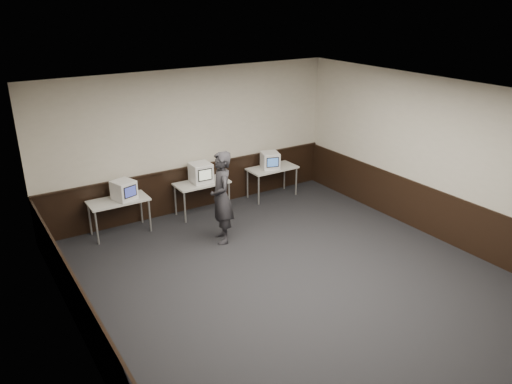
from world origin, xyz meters
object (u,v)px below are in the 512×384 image
emac_center (201,173)px  person (222,198)px  desk_center (202,185)px  desk_right (272,170)px  desk_left (118,203)px  emac_right (270,160)px  emac_left (124,190)px

emac_center → person: 1.47m
desk_center → person: size_ratio=0.64×
desk_center → desk_right: same height
desk_left → emac_center: 1.92m
desk_left → desk_right: same height
desk_left → emac_center: emac_center is taller
desk_right → emac_right: 0.29m
desk_center → person: 1.48m
emac_center → person: (-0.27, -1.44, -0.04)m
desk_center → emac_right: (1.81, -0.03, 0.27)m
person → emac_center: bearing=-174.1°
emac_center → person: size_ratio=0.26×
desk_center → emac_left: (-1.77, -0.05, 0.27)m
desk_center → emac_center: emac_center is taller
desk_left → desk_center: 1.90m
desk_left → emac_center: (1.90, 0.02, 0.29)m
desk_center → person: bearing=-101.0°
desk_center → emac_center: size_ratio=2.43×
emac_left → emac_right: (3.59, 0.01, 0.00)m
desk_left → emac_right: size_ratio=2.30×
emac_left → person: (1.50, -1.38, -0.02)m
emac_center → emac_right: (1.82, -0.05, -0.02)m
desk_center → emac_right: 1.83m
emac_right → person: bearing=-129.1°
desk_right → person: bearing=-146.8°
desk_left → desk_center: same height
emac_left → person: 2.04m
desk_right → emac_left: bearing=-179.3°
emac_right → person: 2.51m
emac_right → desk_left: bearing=-163.3°
desk_right → emac_left: 3.68m
emac_left → emac_right: 3.59m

